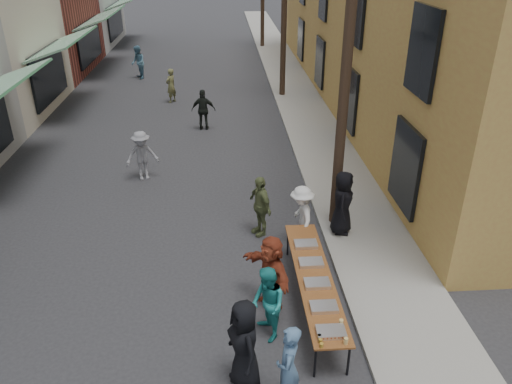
{
  "coord_description": "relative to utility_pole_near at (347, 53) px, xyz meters",
  "views": [
    {
      "loc": [
        1.45,
        -8.3,
        6.83
      ],
      "look_at": [
        2.19,
        2.47,
        1.3
      ],
      "focal_mm": 35.0,
      "sensor_mm": 36.0,
      "label": 1
    }
  ],
  "objects": [
    {
      "name": "guest_front_e",
      "position": [
        -2.0,
        -0.33,
        -3.7
      ],
      "size": [
        0.77,
        1.02,
        1.61
      ],
      "primitive_type": "imported",
      "rotation": [
        0.0,
        0.0,
        -1.12
      ],
      "color": "#5F6B3D",
      "rests_on": "ground"
    },
    {
      "name": "catering_tray_buns",
      "position": [
        -1.12,
        -3.54,
        -3.71
      ],
      "size": [
        0.5,
        0.33,
        0.08
      ],
      "primitive_type": "cube",
      "color": "tan",
      "rests_on": "serving_table"
    },
    {
      "name": "catering_tray_foil_d",
      "position": [
        -1.12,
        -2.84,
        -3.71
      ],
      "size": [
        0.5,
        0.33,
        0.08
      ],
      "primitive_type": "cube",
      "color": "#B2B2B7",
      "rests_on": "serving_table"
    },
    {
      "name": "guest_front_d",
      "position": [
        -1.03,
        -0.93,
        -3.71
      ],
      "size": [
        0.64,
        1.05,
        1.59
      ],
      "primitive_type": "imported",
      "rotation": [
        0.0,
        0.0,
        -1.52
      ],
      "color": "silver",
      "rests_on": "ground"
    },
    {
      "name": "passerby_right",
      "position": [
        -5.2,
        11.41,
        -3.73
      ],
      "size": [
        0.63,
        0.67,
        1.54
      ],
      "primitive_type": "imported",
      "rotation": [
        0.0,
        0.0,
        4.1
      ],
      "color": "#66673B",
      "rests_on": "ground"
    },
    {
      "name": "passerby_mid",
      "position": [
        -3.62,
        7.62,
        -3.7
      ],
      "size": [
        0.96,
        0.44,
        1.6
      ],
      "primitive_type": "imported",
      "rotation": [
        0.0,
        0.0,
        3.09
      ],
      "color": "black",
      "rests_on": "ground"
    },
    {
      "name": "server",
      "position": [
        0.05,
        -0.55,
        -3.57
      ],
      "size": [
        0.75,
        0.93,
        1.67
      ],
      "primitive_type": "imported",
      "rotation": [
        0.0,
        0.0,
        1.27
      ],
      "color": "black",
      "rests_on": "sidewalk"
    },
    {
      "name": "utility_pole_near",
      "position": [
        0.0,
        0.0,
        0.0
      ],
      "size": [
        0.26,
        0.26,
        9.0
      ],
      "primitive_type": "cylinder",
      "color": "#2D2116",
      "rests_on": "ground"
    },
    {
      "name": "catering_tray_sausage",
      "position": [
        -1.12,
        -4.89,
        -3.71
      ],
      "size": [
        0.5,
        0.33,
        0.08
      ],
      "primitive_type": "cube",
      "color": "maroon",
      "rests_on": "serving_table"
    },
    {
      "name": "serving_table",
      "position": [
        -1.12,
        -3.24,
        -3.79
      ],
      "size": [
        0.7,
        4.0,
        0.75
      ],
      "color": "brown",
      "rests_on": "ground"
    },
    {
      "name": "passerby_far",
      "position": [
        -7.3,
        15.88,
        -3.63
      ],
      "size": [
        0.9,
        1.01,
        1.73
      ],
      "primitive_type": "imported",
      "rotation": [
        0.0,
        0.0,
        5.06
      ],
      "color": "teal",
      "rests_on": "ground"
    },
    {
      "name": "passerby_left",
      "position": [
        -5.41,
        3.18,
        -3.71
      ],
      "size": [
        1.15,
        0.87,
        1.58
      ],
      "primitive_type": "imported",
      "rotation": [
        0.0,
        0.0,
        0.31
      ],
      "color": "gray",
      "rests_on": "ground"
    },
    {
      "name": "catering_tray_buns_end",
      "position": [
        -1.12,
        -2.14,
        -3.71
      ],
      "size": [
        0.5,
        0.33,
        0.08
      ],
      "primitive_type": "cube",
      "color": "tan",
      "rests_on": "serving_table"
    },
    {
      "name": "condiment_jar_b",
      "position": [
        -1.34,
        -5.09,
        -3.71
      ],
      "size": [
        0.07,
        0.07,
        0.08
      ],
      "primitive_type": "cylinder",
      "color": "#A57F26",
      "rests_on": "serving_table"
    },
    {
      "name": "sidewalk",
      "position": [
        0.7,
        12.0,
        -4.45
      ],
      "size": [
        2.2,
        60.0,
        0.1
      ],
      "primitive_type": "cube",
      "color": "gray",
      "rests_on": "ground"
    },
    {
      "name": "guest_front_b",
      "position": [
        -1.95,
        -5.63,
        -3.72
      ],
      "size": [
        0.49,
        0.64,
        1.57
      ],
      "primitive_type": "imported",
      "rotation": [
        0.0,
        0.0,
        -1.79
      ],
      "color": "#48698C",
      "rests_on": "ground"
    },
    {
      "name": "ground",
      "position": [
        -4.3,
        -3.0,
        -4.5
      ],
      "size": [
        120.0,
        120.0,
        0.0
      ],
      "primitive_type": "plane",
      "color": "#28282B",
      "rests_on": "ground"
    },
    {
      "name": "guest_front_a",
      "position": [
        -2.62,
        -5.13,
        -3.66
      ],
      "size": [
        0.78,
        0.95,
        1.69
      ],
      "primitive_type": "imported",
      "rotation": [
        0.0,
        0.0,
        -1.24
      ],
      "color": "black",
      "rests_on": "ground"
    },
    {
      "name": "catering_tray_foil_b",
      "position": [
        -1.12,
        -4.24,
        -3.71
      ],
      "size": [
        0.5,
        0.33,
        0.08
      ],
      "primitive_type": "cube",
      "color": "#B2B2B7",
      "rests_on": "serving_table"
    },
    {
      "name": "cup_stack",
      "position": [
        -0.92,
        -5.14,
        -3.69
      ],
      "size": [
        0.08,
        0.08,
        0.12
      ],
      "primitive_type": "cylinder",
      "color": "tan",
      "rests_on": "serving_table"
    },
    {
      "name": "condiment_jar_a",
      "position": [
        -1.34,
        -5.19,
        -3.71
      ],
      "size": [
        0.07,
        0.07,
        0.08
      ],
      "primitive_type": "cylinder",
      "color": "#A57F26",
      "rests_on": "serving_table"
    },
    {
      "name": "guest_front_c",
      "position": [
        -2.14,
        -4.06,
        -3.73
      ],
      "size": [
        0.77,
        0.88,
        1.53
      ],
      "primitive_type": "imported",
      "rotation": [
        0.0,
        0.0,
        -1.28
      ],
      "color": "teal",
      "rests_on": "ground"
    },
    {
      "name": "condiment_jar_c",
      "position": [
        -1.34,
        -4.99,
        -3.71
      ],
      "size": [
        0.07,
        0.07,
        0.08
      ],
      "primitive_type": "cylinder",
      "color": "#A57F26",
      "rests_on": "serving_table"
    },
    {
      "name": "guest_queue_back",
      "position": [
        -1.99,
        -3.16,
        -3.68
      ],
      "size": [
        1.14,
        1.58,
        1.65
      ],
      "primitive_type": "imported",
      "rotation": [
        0.0,
        0.0,
        -1.09
      ],
      "color": "maroon",
      "rests_on": "ground"
    }
  ]
}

